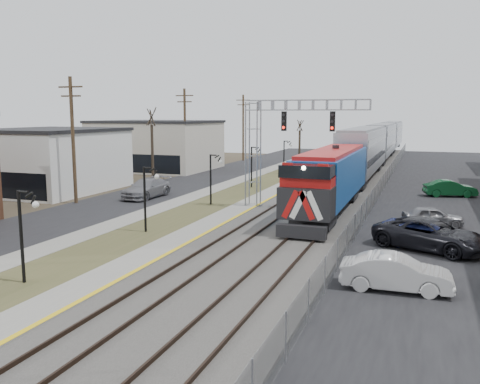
% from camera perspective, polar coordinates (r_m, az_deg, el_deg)
% --- Properties ---
extents(street_west, '(7.00, 120.00, 0.04)m').
position_cam_1_polar(street_west, '(49.59, -8.07, 0.44)').
color(street_west, black).
rests_on(street_west, ground).
extents(sidewalk, '(2.00, 120.00, 0.08)m').
position_cam_1_polar(sidewalk, '(47.65, -3.28, 0.20)').
color(sidewalk, gray).
rests_on(sidewalk, ground).
extents(grass_median, '(4.00, 120.00, 0.06)m').
position_cam_1_polar(grass_median, '(46.56, 0.11, 0.00)').
color(grass_median, '#444625').
rests_on(grass_median, ground).
extents(platform, '(2.00, 120.00, 0.24)m').
position_cam_1_polar(platform, '(45.63, 3.65, -0.08)').
color(platform, gray).
rests_on(platform, ground).
extents(ballast_bed, '(8.00, 120.00, 0.20)m').
position_cam_1_polar(ballast_bed, '(44.51, 9.84, -0.45)').
color(ballast_bed, '#595651').
rests_on(ballast_bed, ground).
extents(parking_lot, '(16.00, 120.00, 0.04)m').
position_cam_1_polar(parking_lot, '(44.07, 25.38, -1.36)').
color(parking_lot, black).
rests_on(parking_lot, ground).
extents(platform_edge, '(0.24, 120.00, 0.01)m').
position_cam_1_polar(platform_edge, '(45.37, 4.72, 0.01)').
color(platform_edge, gold).
rests_on(platform_edge, platform).
extents(track_near, '(1.58, 120.00, 0.15)m').
position_cam_1_polar(track_near, '(44.86, 7.33, -0.09)').
color(track_near, '#2D2119').
rests_on(track_near, ballast_bed).
extents(track_far, '(1.58, 120.00, 0.15)m').
position_cam_1_polar(track_far, '(44.24, 11.76, -0.32)').
color(track_far, '#2D2119').
rests_on(track_far, ballast_bed).
extents(train, '(3.00, 85.85, 5.33)m').
position_cam_1_polar(train, '(71.61, 15.09, 5.09)').
color(train, '#1450A7').
rests_on(train, ground).
extents(signal_gantry, '(9.00, 1.07, 8.15)m').
position_cam_1_polar(signal_gantry, '(37.77, 3.97, 6.42)').
color(signal_gantry, gray).
rests_on(signal_gantry, ground).
extents(lampposts, '(0.14, 62.14, 4.00)m').
position_cam_1_polar(lampposts, '(31.25, -10.37, -0.81)').
color(lampposts, black).
rests_on(lampposts, ground).
extents(utility_poles, '(0.28, 80.28, 10.00)m').
position_cam_1_polar(utility_poles, '(42.38, -18.23, 5.46)').
color(utility_poles, '#4C3823').
rests_on(utility_poles, ground).
extents(fence, '(0.04, 120.00, 1.60)m').
position_cam_1_polar(fence, '(43.87, 15.27, 0.17)').
color(fence, gray).
rests_on(fence, ground).
extents(buildings_west, '(14.00, 67.00, 7.00)m').
position_cam_1_polar(buildings_west, '(46.24, -25.08, 2.84)').
color(buildings_west, '#BEB6A6').
rests_on(buildings_west, ground).
extents(bare_trees, '(12.30, 42.30, 5.95)m').
position_cam_1_polar(bare_trees, '(53.27, -7.26, 3.93)').
color(bare_trees, '#382D23').
rests_on(bare_trees, ground).
extents(car_lot_b, '(4.46, 1.72, 1.45)m').
position_cam_1_polar(car_lot_b, '(21.70, 17.11, -8.76)').
color(car_lot_b, silver).
rests_on(car_lot_b, ground).
extents(car_lot_c, '(6.41, 4.80, 1.62)m').
position_cam_1_polar(car_lot_c, '(28.50, 20.58, -4.59)').
color(car_lot_c, black).
rests_on(car_lot_c, ground).
extents(car_lot_d, '(4.86, 3.10, 1.31)m').
position_cam_1_polar(car_lot_d, '(28.84, 20.33, -4.74)').
color(car_lot_d, navy).
rests_on(car_lot_d, ground).
extents(car_lot_e, '(4.02, 2.53, 1.28)m').
position_cam_1_polar(car_lot_e, '(34.47, 20.79, -2.65)').
color(car_lot_e, slate).
rests_on(car_lot_e, ground).
extents(car_lot_f, '(4.57, 2.51, 1.43)m').
position_cam_1_polar(car_lot_f, '(47.48, 22.51, 0.33)').
color(car_lot_f, '#0E4622').
rests_on(car_lot_f, ground).
extents(car_street_b, '(2.39, 5.62, 1.62)m').
position_cam_1_polar(car_street_b, '(44.08, -10.45, 0.38)').
color(car_street_b, gray).
rests_on(car_street_b, ground).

